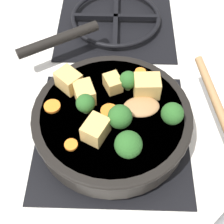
% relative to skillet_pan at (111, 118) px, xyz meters
% --- Properties ---
extents(ground_plane, '(2.40, 2.40, 0.00)m').
position_rel_skillet_pan_xyz_m(ground_plane, '(0.00, -0.00, -0.06)').
color(ground_plane, white).
extents(front_burner_grate, '(0.31, 0.31, 0.03)m').
position_rel_skillet_pan_xyz_m(front_burner_grate, '(0.00, -0.00, -0.05)').
color(front_burner_grate, black).
rests_on(front_burner_grate, ground_plane).
extents(rear_burner_grate, '(0.31, 0.31, 0.03)m').
position_rel_skillet_pan_xyz_m(rear_burner_grate, '(0.00, 0.36, -0.05)').
color(rear_burner_grate, black).
rests_on(rear_burner_grate, ground_plane).
extents(skillet_pan, '(0.37, 0.42, 0.06)m').
position_rel_skillet_pan_xyz_m(skillet_pan, '(0.00, 0.00, 0.00)').
color(skillet_pan, black).
rests_on(skillet_pan, front_burner_grate).
extents(wooden_spoon, '(0.20, 0.21, 0.02)m').
position_rel_skillet_pan_xyz_m(wooden_spoon, '(0.13, 0.02, 0.03)').
color(wooden_spoon, '#A87A4C').
rests_on(wooden_spoon, skillet_pan).
extents(tofu_cube_center_large, '(0.05, 0.04, 0.04)m').
position_rel_skillet_pan_xyz_m(tofu_cube_center_large, '(0.07, 0.05, 0.04)').
color(tofu_cube_center_large, tan).
rests_on(tofu_cube_center_large, skillet_pan).
extents(tofu_cube_near_handle, '(0.06, 0.06, 0.04)m').
position_rel_skillet_pan_xyz_m(tofu_cube_near_handle, '(-0.08, 0.06, 0.04)').
color(tofu_cube_near_handle, tan).
rests_on(tofu_cube_near_handle, skillet_pan).
extents(tofu_cube_east_chunk, '(0.04, 0.05, 0.03)m').
position_rel_skillet_pan_xyz_m(tofu_cube_east_chunk, '(-0.00, 0.06, 0.04)').
color(tofu_cube_east_chunk, tan).
rests_on(tofu_cube_east_chunk, skillet_pan).
extents(tofu_cube_west_chunk, '(0.05, 0.06, 0.04)m').
position_rel_skillet_pan_xyz_m(tofu_cube_west_chunk, '(-0.02, -0.05, 0.04)').
color(tofu_cube_west_chunk, tan).
rests_on(tofu_cube_west_chunk, skillet_pan).
extents(tofu_cube_back_piece, '(0.05, 0.05, 0.03)m').
position_rel_skillet_pan_xyz_m(tofu_cube_back_piece, '(-0.05, 0.03, 0.04)').
color(tofu_cube_back_piece, tan).
rests_on(tofu_cube_back_piece, skillet_pan).
extents(broccoli_floret_near_spoon, '(0.04, 0.04, 0.05)m').
position_rel_skillet_pan_xyz_m(broccoli_floret_near_spoon, '(0.11, -0.02, 0.05)').
color(broccoli_floret_near_spoon, '#709956').
rests_on(broccoli_floret_near_spoon, skillet_pan).
extents(broccoli_floret_center_top, '(0.03, 0.03, 0.04)m').
position_rel_skillet_pan_xyz_m(broccoli_floret_center_top, '(0.03, 0.06, 0.05)').
color(broccoli_floret_center_top, '#709956').
rests_on(broccoli_floret_center_top, skillet_pan).
extents(broccoli_floret_east_rim, '(0.03, 0.03, 0.04)m').
position_rel_skillet_pan_xyz_m(broccoli_floret_east_rim, '(-0.05, -0.01, 0.05)').
color(broccoli_floret_east_rim, '#709956').
rests_on(broccoli_floret_east_rim, skillet_pan).
extents(broccoli_floret_west_rim, '(0.04, 0.04, 0.05)m').
position_rel_skillet_pan_xyz_m(broccoli_floret_west_rim, '(0.02, -0.03, 0.05)').
color(broccoli_floret_west_rim, '#709956').
rests_on(broccoli_floret_west_rim, skillet_pan).
extents(broccoli_floret_north_edge, '(0.05, 0.05, 0.05)m').
position_rel_skillet_pan_xyz_m(broccoli_floret_north_edge, '(0.03, -0.09, 0.05)').
color(broccoli_floret_north_edge, '#709956').
rests_on(broccoli_floret_north_edge, skillet_pan).
extents(carrot_slice_orange_thin, '(0.03, 0.03, 0.01)m').
position_rel_skillet_pan_xyz_m(carrot_slice_orange_thin, '(-0.00, -0.00, 0.03)').
color(carrot_slice_orange_thin, orange).
rests_on(carrot_slice_orange_thin, skillet_pan).
extents(carrot_slice_near_center, '(0.02, 0.02, 0.01)m').
position_rel_skillet_pan_xyz_m(carrot_slice_near_center, '(-0.07, -0.08, 0.03)').
color(carrot_slice_near_center, orange).
rests_on(carrot_slice_near_center, skillet_pan).
extents(carrot_slice_edge_slice, '(0.03, 0.03, 0.01)m').
position_rel_skillet_pan_xyz_m(carrot_slice_edge_slice, '(-0.11, 0.01, 0.03)').
color(carrot_slice_edge_slice, orange).
rests_on(carrot_slice_edge_slice, skillet_pan).
extents(carrot_slice_under_broccoli, '(0.02, 0.02, 0.01)m').
position_rel_skillet_pan_xyz_m(carrot_slice_under_broccoli, '(0.06, 0.10, 0.03)').
color(carrot_slice_under_broccoli, orange).
rests_on(carrot_slice_under_broccoli, skillet_pan).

